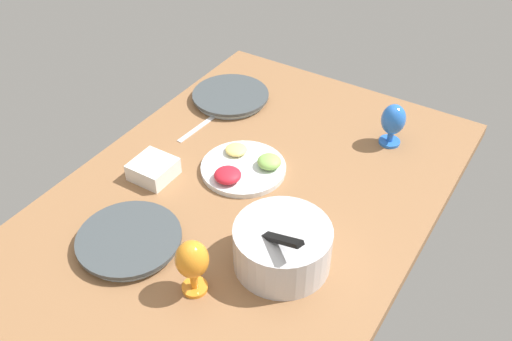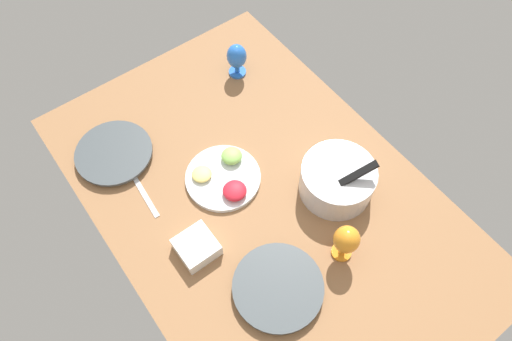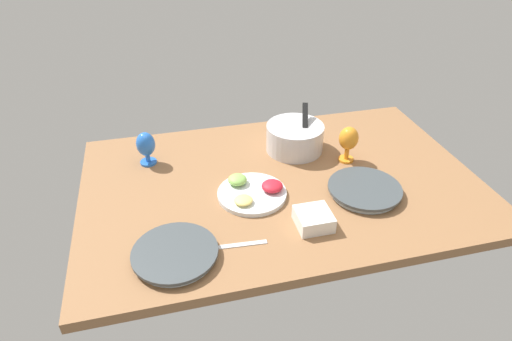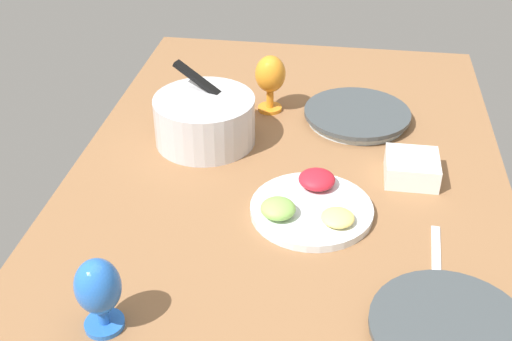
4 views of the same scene
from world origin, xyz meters
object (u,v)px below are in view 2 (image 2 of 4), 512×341
object	(u,v)px
hurricane_glass_orange	(346,240)
hurricane_glass_blue	(237,58)
fruit_platter	(224,177)
square_bowl_white	(197,247)
dinner_plate_left	(114,154)
dinner_plate_right	(278,288)
mixing_bowl	(337,179)

from	to	relation	value
hurricane_glass_orange	hurricane_glass_blue	bearing A→B (deg)	167.66
fruit_platter	square_bowl_white	world-z (taller)	square_bowl_white
dinner_plate_left	square_bowl_white	bearing A→B (deg)	4.93
dinner_plate_left	hurricane_glass_orange	bearing A→B (deg)	28.04
square_bowl_white	dinner_plate_right	bearing A→B (deg)	26.72
fruit_platter	square_bowl_white	xyz separation A→B (cm)	(16.84, -22.45, 1.45)
dinner_plate_right	hurricane_glass_orange	distance (cm)	25.85
mixing_bowl	hurricane_glass_orange	bearing A→B (deg)	-36.59
dinner_plate_right	hurricane_glass_orange	size ratio (longest dim) A/B	1.77
dinner_plate_right	fruit_platter	world-z (taller)	fruit_platter
dinner_plate_left	hurricane_glass_blue	distance (cm)	60.72
dinner_plate_right	mixing_bowl	distance (cm)	42.05
dinner_plate_right	mixing_bowl	size ratio (longest dim) A/B	1.12
dinner_plate_right	hurricane_glass_orange	world-z (taller)	hurricane_glass_orange
dinner_plate_left	fruit_platter	distance (cm)	41.88
dinner_plate_right	square_bowl_white	bearing A→B (deg)	-153.28
mixing_bowl	hurricane_glass_blue	world-z (taller)	mixing_bowl
dinner_plate_left	hurricane_glass_orange	xyz separation A→B (cm)	(78.01, 41.54, 8.75)
mixing_bowl	hurricane_glass_orange	size ratio (longest dim) A/B	1.58
hurricane_glass_blue	dinner_plate_left	bearing A→B (deg)	-84.09
dinner_plate_right	hurricane_glass_blue	size ratio (longest dim) A/B	1.94
mixing_bowl	fruit_platter	distance (cm)	39.69
dinner_plate_left	mixing_bowl	world-z (taller)	mixing_bowl
dinner_plate_right	fruit_platter	bearing A→B (deg)	167.72
dinner_plate_left	dinner_plate_right	xyz separation A→B (cm)	(75.17, 17.34, 0.11)
hurricane_glass_orange	dinner_plate_left	bearing A→B (deg)	-151.96
square_bowl_white	hurricane_glass_blue	bearing A→B (deg)	134.80
mixing_bowl	square_bowl_white	bearing A→B (deg)	-100.66
dinner_plate_left	square_bowl_white	size ratio (longest dim) A/B	2.30
hurricane_glass_blue	mixing_bowl	bearing A→B (deg)	-3.69
mixing_bowl	hurricane_glass_blue	distance (cm)	65.22
hurricane_glass_blue	dinner_plate_right	bearing A→B (deg)	-27.64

